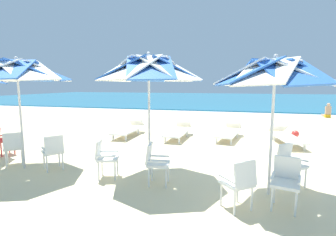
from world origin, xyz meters
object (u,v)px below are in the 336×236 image
(sun_lounger_3, at_px, (128,129))
(sun_lounger_1, at_px, (229,132))
(plastic_chair_5, at_px, (13,146))
(beachgoer_seated, at_px, (327,113))
(plastic_chair_1, at_px, (240,181))
(plastic_chair_3, at_px, (105,156))
(beach_umbrella_1, at_px, (149,70))
(beach_umbrella_0, at_px, (275,74))
(plastic_chair_7, at_px, (2,139))
(plastic_chair_6, at_px, (53,150))
(sun_lounger_2, at_px, (178,131))
(beach_ball, at_px, (295,134))
(beach_umbrella_2, at_px, (17,72))
(sun_lounger_0, at_px, (286,136))
(plastic_chair_4, at_px, (155,161))
(plastic_chair_0, at_px, (290,162))
(plastic_chair_2, at_px, (286,179))

(sun_lounger_3, bearing_deg, sun_lounger_1, 6.57)
(plastic_chair_5, relative_size, beachgoer_seated, 0.94)
(plastic_chair_1, relative_size, plastic_chair_3, 1.00)
(beach_umbrella_1, bearing_deg, plastic_chair_3, -153.06)
(plastic_chair_3, distance_m, sun_lounger_1, 5.46)
(beach_umbrella_0, bearing_deg, plastic_chair_7, 173.76)
(plastic_chair_6, bearing_deg, beachgoer_seated, 52.83)
(sun_lounger_2, distance_m, beach_ball, 4.61)
(beach_umbrella_2, relative_size, sun_lounger_2, 1.26)
(plastic_chair_1, relative_size, plastic_chair_5, 1.00)
(sun_lounger_3, bearing_deg, sun_lounger_0, 1.54)
(plastic_chair_4, bearing_deg, beach_umbrella_2, 178.43)
(plastic_chair_3, height_order, plastic_chair_4, same)
(plastic_chair_3, relative_size, plastic_chair_5, 1.00)
(plastic_chair_0, xyz_separation_m, plastic_chair_5, (-6.58, -0.41, 0.00))
(plastic_chair_6, height_order, sun_lounger_2, plastic_chair_6)
(plastic_chair_6, bearing_deg, beach_umbrella_0, -1.03)
(plastic_chair_6, bearing_deg, plastic_chair_2, -6.26)
(plastic_chair_4, height_order, plastic_chair_5, same)
(sun_lounger_1, bearing_deg, plastic_chair_7, -147.70)
(plastic_chair_0, bearing_deg, plastic_chair_2, -103.43)
(plastic_chair_7, distance_m, beachgoer_seated, 17.12)
(plastic_chair_7, height_order, sun_lounger_1, plastic_chair_7)
(beach_umbrella_0, xyz_separation_m, plastic_chair_1, (-0.55, -0.77, -1.76))
(beach_umbrella_1, xyz_separation_m, beach_umbrella_2, (-3.15, -0.41, -0.01))
(beach_umbrella_0, height_order, plastic_chair_6, beach_umbrella_0)
(plastic_chair_3, bearing_deg, beach_umbrella_0, 0.55)
(plastic_chair_6, relative_size, sun_lounger_3, 0.40)
(sun_lounger_3, bearing_deg, sun_lounger_2, 2.87)
(plastic_chair_3, height_order, sun_lounger_0, plastic_chair_3)
(plastic_chair_2, xyz_separation_m, beachgoer_seated, (4.66, 13.38, -0.20))
(beach_umbrella_1, distance_m, beach_umbrella_2, 3.18)
(sun_lounger_0, xyz_separation_m, beach_ball, (0.55, 1.29, -0.14))
(plastic_chair_1, height_order, beach_umbrella_1, beach_umbrella_1)
(plastic_chair_7, height_order, sun_lounger_0, plastic_chair_7)
(beach_umbrella_0, distance_m, plastic_chair_7, 7.48)
(sun_lounger_2, xyz_separation_m, sun_lounger_3, (-2.04, -0.10, 0.00))
(sun_lounger_1, bearing_deg, beach_ball, 21.60)
(plastic_chair_6, distance_m, plastic_chair_7, 2.46)
(plastic_chair_2, height_order, sun_lounger_2, plastic_chair_2)
(beach_umbrella_2, height_order, beachgoer_seated, beach_umbrella_2)
(beach_umbrella_0, height_order, beach_ball, beach_umbrella_0)
(beach_umbrella_0, distance_m, sun_lounger_0, 5.03)
(plastic_chair_2, xyz_separation_m, plastic_chair_7, (-7.43, 1.26, 0.00))
(beach_umbrella_0, bearing_deg, sun_lounger_1, 100.51)
(plastic_chair_6, distance_m, sun_lounger_1, 6.17)
(beachgoer_seated, bearing_deg, sun_lounger_0, -114.24)
(plastic_chair_4, distance_m, beach_ball, 7.03)
(sun_lounger_0, bearing_deg, sun_lounger_1, 171.49)
(beach_umbrella_1, bearing_deg, beach_ball, 52.32)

